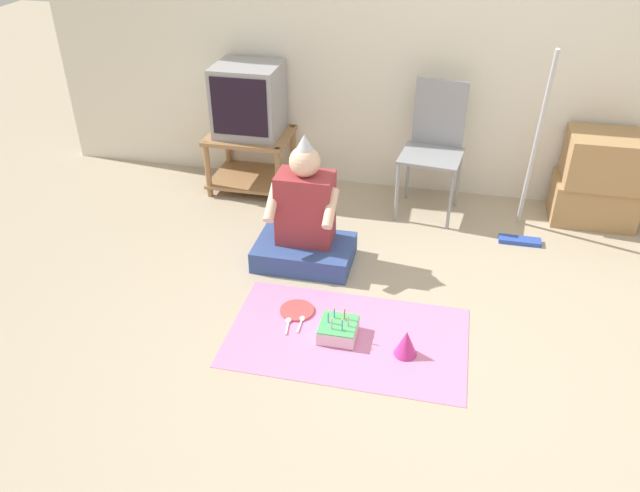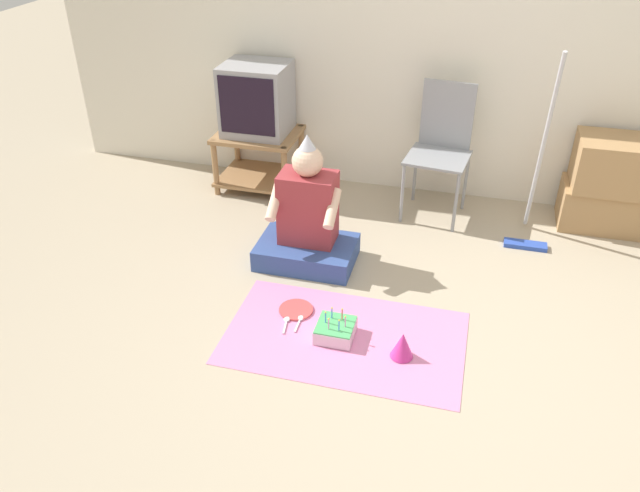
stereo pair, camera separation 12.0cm
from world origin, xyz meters
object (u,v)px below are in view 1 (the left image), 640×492
Objects in this scene: person_seated at (305,223)px; birthday_cake at (338,330)px; folding_chair at (435,140)px; dust_mop at (529,186)px; tv at (249,100)px; paper_plate at (297,310)px; party_hat_blue at (406,343)px; cardboard_box_stack at (599,179)px.

person_seated reaches higher than birthday_cake.
dust_mop reaches higher than folding_chair.
tv is at bearing 124.43° from person_seated.
tv reaches higher than paper_plate.
paper_plate is (-0.27, 0.16, -0.04)m from birthday_cake.
tv is at bearing 128.72° from party_hat_blue.
person_seated is at bearing -156.36° from dust_mop.
birthday_cake is at bearing -127.90° from dust_mop.
tv is 2.05m from birthday_cake.
folding_chair reaches higher than cardboard_box_stack.
cardboard_box_stack is (2.53, 0.01, -0.38)m from tv.
tv is 0.55× the size of folding_chair.
tv is 2.09m from dust_mop.
dust_mop is at bearing -24.34° from folding_chair.
birthday_cake is (-0.37, -1.60, -0.49)m from folding_chair.
birthday_cake is 1.37× the size of party_hat_blue.
cardboard_box_stack is at bearing 35.53° from dust_mop.
birthday_cake is (0.36, -0.71, -0.22)m from person_seated.
tv is 1.24m from person_seated.
folding_chair is 1.45× the size of cardboard_box_stack.
tv is 2.63× the size of paper_plate.
folding_chair is 1.17m from cardboard_box_stack.
folding_chair is 0.72× the size of dust_mop.
cardboard_box_stack is 3.29× the size of paper_plate.
cardboard_box_stack is 2.09m from party_hat_blue.
paper_plate is (0.74, -1.50, -0.70)m from tv.
cardboard_box_stack reaches higher than paper_plate.
paper_plate is at bearing -63.80° from tv.
paper_plate is (-1.29, -1.15, -0.38)m from dust_mop.
cardboard_box_stack is 2.11m from person_seated.
dust_mop is at bearing -9.85° from tv.
party_hat_blue is (-0.65, -1.37, -0.31)m from dust_mop.
dust_mop reaches higher than cardboard_box_stack.
dust_mop reaches higher than paper_plate.
dust_mop is at bearing 52.10° from birthday_cake.
dust_mop is 1.51m from person_seated.
cardboard_box_stack is at bearing 56.48° from party_hat_blue.
person_seated is at bearing -55.57° from tv.
birthday_cake is 0.32m from paper_plate.
paper_plate is (-0.65, 0.23, -0.07)m from party_hat_blue.
person_seated reaches higher than party_hat_blue.
dust_mop is 8.79× the size of party_hat_blue.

